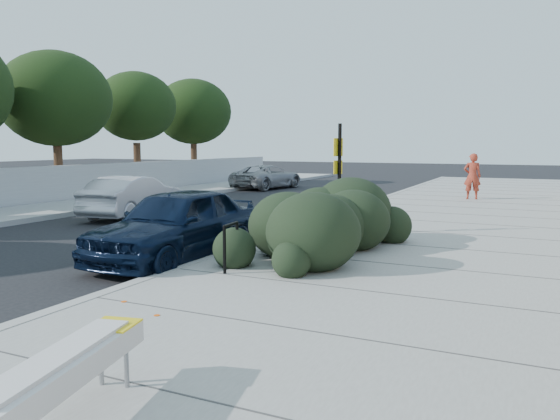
{
  "coord_description": "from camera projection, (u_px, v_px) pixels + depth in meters",
  "views": [
    {
      "loc": [
        5.73,
        -7.74,
        2.33
      ],
      "look_at": [
        1.01,
        2.22,
        1.0
      ],
      "focal_mm": 35.0,
      "sensor_mm": 36.0,
      "label": 1
    }
  ],
  "objects": [
    {
      "name": "suv_silver",
      "position": [
        267.0,
        177.0,
        28.72
      ],
      "size": [
        2.63,
        4.7,
        1.24
      ],
      "primitive_type": "imported",
      "rotation": [
        0.0,
        0.0,
        3.01
      ],
      "color": "gray",
      "rests_on": "ground"
    },
    {
      "name": "sign_post",
      "position": [
        339.0,
        172.0,
        13.2
      ],
      "size": [
        0.16,
        0.29,
        2.68
      ],
      "rotation": [
        0.0,
        0.0,
        -0.42
      ],
      "color": "black",
      "rests_on": "sidewalk_near"
    },
    {
      "name": "tree_far_e",
      "position": [
        136.0,
        107.0,
        27.03
      ],
      "size": [
        4.0,
        4.0,
        5.9
      ],
      "color": "#332114",
      "rests_on": "ground"
    },
    {
      "name": "sidewalk_far",
      "position": [
        31.0,
        212.0,
        18.17
      ],
      "size": [
        3.0,
        50.0,
        0.15
      ],
      "primitive_type": "cube",
      "color": "gray",
      "rests_on": "ground"
    },
    {
      "name": "bike_rack",
      "position": [
        231.0,
        242.0,
        9.44
      ],
      "size": [
        0.1,
        0.57,
        0.83
      ],
      "rotation": [
        0.0,
        0.0,
        0.1
      ],
      "color": "black",
      "rests_on": "sidewalk_near"
    },
    {
      "name": "bench",
      "position": [
        64.0,
        370.0,
        4.21
      ],
      "size": [
        0.8,
        1.96,
        0.58
      ],
      "rotation": [
        0.0,
        0.0,
        0.23
      ],
      "color": "gray",
      "rests_on": "sidewalk_near"
    },
    {
      "name": "tree_far_d",
      "position": [
        55.0,
        99.0,
        22.54
      ],
      "size": [
        4.6,
        4.6,
        6.16
      ],
      "color": "#332114",
      "rests_on": "ground"
    },
    {
      "name": "curb_near",
      "position": [
        291.0,
        231.0,
        14.14
      ],
      "size": [
        0.22,
        50.0,
        0.17
      ],
      "primitive_type": "cube",
      "color": "#9E9E99",
      "rests_on": "ground"
    },
    {
      "name": "tree_far_f",
      "position": [
        193.0,
        112.0,
        31.52
      ],
      "size": [
        4.4,
        4.4,
        6.07
      ],
      "color": "#332114",
      "rests_on": "ground"
    },
    {
      "name": "hedge",
      "position": [
        324.0,
        211.0,
        10.99
      ],
      "size": [
        2.36,
        4.52,
        1.67
      ],
      "primitive_type": "ellipsoid",
      "rotation": [
        0.0,
        0.0,
        0.03
      ],
      "color": "black",
      "rests_on": "sidewalk_near"
    },
    {
      "name": "sidewalk_near",
      "position": [
        527.0,
        249.0,
        11.76
      ],
      "size": [
        11.2,
        50.0,
        0.15
      ],
      "primitive_type": "cube",
      "color": "gray",
      "rests_on": "ground"
    },
    {
      "name": "sedan_navy",
      "position": [
        177.0,
        224.0,
        10.96
      ],
      "size": [
        1.79,
        4.35,
        1.48
      ],
      "primitive_type": "imported",
      "rotation": [
        0.0,
        0.0,
        -0.01
      ],
      "color": "black",
      "rests_on": "ground"
    },
    {
      "name": "wagon_silver",
      "position": [
        133.0,
        196.0,
        17.51
      ],
      "size": [
        1.95,
        4.21,
        1.34
      ],
      "primitive_type": "imported",
      "rotation": [
        0.0,
        0.0,
        3.28
      ],
      "color": "#AEAEB3",
      "rests_on": "ground"
    },
    {
      "name": "pedestrian",
      "position": [
        472.0,
        176.0,
        21.68
      ],
      "size": [
        0.74,
        0.56,
        1.82
      ],
      "primitive_type": "imported",
      "rotation": [
        0.0,
        0.0,
        3.33
      ],
      "color": "maroon",
      "rests_on": "sidewalk_near"
    },
    {
      "name": "curb_far",
      "position": [
        64.0,
        214.0,
        17.54
      ],
      "size": [
        0.22,
        50.0,
        0.17
      ],
      "primitive_type": "cube",
      "color": "#9E9E99",
      "rests_on": "ground"
    },
    {
      "name": "ground",
      "position": [
        175.0,
        277.0,
        9.66
      ],
      "size": [
        120.0,
        120.0,
        0.0
      ],
      "primitive_type": "plane",
      "color": "black",
      "rests_on": "ground"
    }
  ]
}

